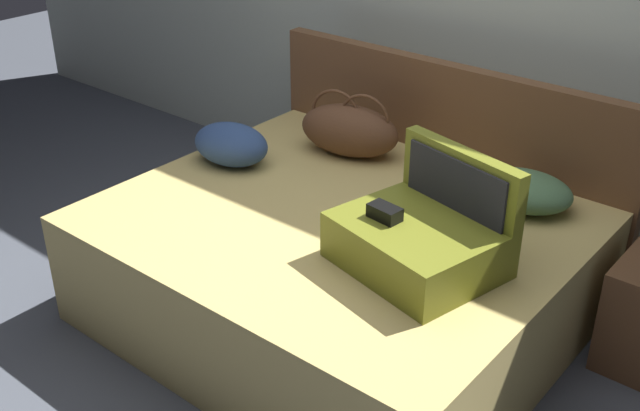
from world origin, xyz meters
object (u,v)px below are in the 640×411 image
(pillow_near_headboard, at_px, (524,191))
(pillow_center_head, at_px, (231,144))
(hard_case_large, at_px, (421,236))
(duffel_bag, at_px, (349,130))
(bed, at_px, (338,268))

(pillow_near_headboard, distance_m, pillow_center_head, 1.39)
(hard_case_large, relative_size, duffel_bag, 1.21)
(hard_case_large, bearing_deg, duffel_bag, 155.46)
(bed, relative_size, hard_case_large, 2.90)
(duffel_bag, bearing_deg, pillow_near_headboard, 2.37)
(bed, height_order, pillow_center_head, pillow_center_head)
(bed, height_order, hard_case_large, hard_case_large)
(hard_case_large, distance_m, pillow_near_headboard, 0.69)
(duffel_bag, height_order, pillow_center_head, duffel_bag)
(pillow_near_headboard, relative_size, pillow_center_head, 1.09)
(hard_case_large, xyz_separation_m, duffel_bag, (-0.83, 0.65, 0.01))
(pillow_center_head, bearing_deg, hard_case_large, -9.28)
(duffel_bag, bearing_deg, pillow_center_head, -130.36)
(hard_case_large, bearing_deg, pillow_center_head, -176.11)
(bed, relative_size, pillow_center_head, 5.01)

